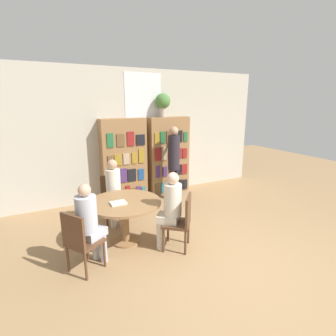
# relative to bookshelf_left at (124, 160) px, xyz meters

# --- Properties ---
(ground_plane) EXTENTS (16.00, 16.00, 0.00)m
(ground_plane) POSITION_rel_bookshelf_left_xyz_m (0.58, -3.45, -0.95)
(ground_plane) COLOR #9E7A51
(wall_back) EXTENTS (6.40, 0.07, 3.00)m
(wall_back) POSITION_rel_bookshelf_left_xyz_m (0.58, 0.19, 0.56)
(wall_back) COLOR beige
(wall_back) RESTS_ON ground_plane
(bookshelf_left) EXTENTS (1.03, 0.34, 1.90)m
(bookshelf_left) POSITION_rel_bookshelf_left_xyz_m (0.00, 0.00, 0.00)
(bookshelf_left) COLOR olive
(bookshelf_left) RESTS_ON ground_plane
(bookshelf_right) EXTENTS (1.03, 0.34, 1.90)m
(bookshelf_right) POSITION_rel_bookshelf_left_xyz_m (1.15, 0.00, 0.00)
(bookshelf_right) COLOR olive
(bookshelf_right) RESTS_ON ground_plane
(flower_vase) EXTENTS (0.36, 0.36, 0.55)m
(flower_vase) POSITION_rel_bookshelf_left_xyz_m (1.00, 0.00, 1.30)
(flower_vase) COLOR #B7AD9E
(flower_vase) RESTS_ON bookshelf_right
(reading_table) EXTENTS (1.18, 1.18, 0.72)m
(reading_table) POSITION_rel_bookshelf_left_xyz_m (-0.62, -1.89, -0.35)
(reading_table) COLOR olive
(reading_table) RESTS_ON ground_plane
(chair_near_camera) EXTENTS (0.55, 0.55, 0.89)m
(chair_near_camera) POSITION_rel_bookshelf_left_xyz_m (-1.39, -2.40, -0.45)
(chair_near_camera) COLOR brown
(chair_near_camera) RESTS_ON ground_plane
(chair_left_side) EXTENTS (0.42, 0.42, 0.89)m
(chair_left_side) POSITION_rel_bookshelf_left_xyz_m (-0.57, -0.97, -0.45)
(chair_left_side) COLOR brown
(chair_left_side) RESTS_ON ground_plane
(chair_far_side) EXTENTS (0.56, 0.56, 0.89)m
(chair_far_side) POSITION_rel_bookshelf_left_xyz_m (0.10, -2.48, -0.45)
(chair_far_side) COLOR brown
(chair_far_side) RESTS_ON ground_plane
(seated_reader_left) EXTENTS (0.29, 0.38, 1.24)m
(seated_reader_left) POSITION_rel_bookshelf_left_xyz_m (-0.58, -1.15, -0.24)
(seated_reader_left) COLOR silver
(seated_reader_left) RESTS_ON ground_plane
(seated_reader_right) EXTENTS (0.42, 0.41, 1.24)m
(seated_reader_right) POSITION_rel_bookshelf_left_xyz_m (-0.03, -2.37, -0.24)
(seated_reader_right) COLOR silver
(seated_reader_right) RESTS_ON ground_plane
(seated_reader_back) EXTENTS (0.42, 0.41, 1.23)m
(seated_reader_back) POSITION_rel_bookshelf_left_xyz_m (-1.24, -2.30, -0.25)
(seated_reader_back) COLOR #B2B7C6
(seated_reader_back) RESTS_ON ground_plane
(librarian_standing) EXTENTS (0.27, 0.54, 1.72)m
(librarian_standing) POSITION_rel_bookshelf_left_xyz_m (1.03, -0.50, 0.09)
(librarian_standing) COLOR #28232D
(librarian_standing) RESTS_ON ground_plane
(open_book_on_table) EXTENTS (0.24, 0.18, 0.03)m
(open_book_on_table) POSITION_rel_bookshelf_left_xyz_m (-0.73, -1.96, -0.21)
(open_book_on_table) COLOR silver
(open_book_on_table) RESTS_ON reading_table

